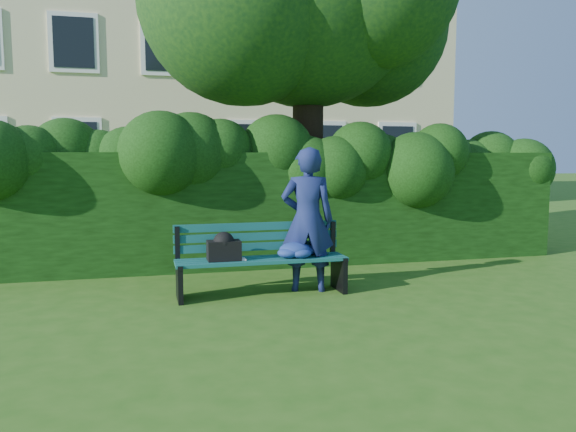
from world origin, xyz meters
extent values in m
plane|color=#2A5915|center=(0.00, 0.00, 0.00)|extent=(80.00, 80.00, 0.00)
cube|color=beige|center=(0.00, 14.00, 6.00)|extent=(16.00, 8.00, 12.00)
cube|color=white|center=(-3.60, 9.98, 2.00)|extent=(1.30, 0.08, 1.60)
cube|color=black|center=(-3.60, 9.94, 2.00)|extent=(1.05, 0.04, 1.35)
cube|color=white|center=(-1.20, 9.98, 2.00)|extent=(1.30, 0.08, 1.60)
cube|color=black|center=(-1.20, 9.94, 2.00)|extent=(1.05, 0.04, 1.35)
cube|color=white|center=(1.20, 9.98, 2.00)|extent=(1.30, 0.08, 1.60)
cube|color=black|center=(1.20, 9.94, 2.00)|extent=(1.05, 0.04, 1.35)
cube|color=white|center=(3.60, 9.98, 2.00)|extent=(1.30, 0.08, 1.60)
cube|color=black|center=(3.60, 9.94, 2.00)|extent=(1.05, 0.04, 1.35)
cube|color=white|center=(6.00, 9.98, 2.00)|extent=(1.30, 0.08, 1.60)
cube|color=black|center=(6.00, 9.94, 2.00)|extent=(1.05, 0.04, 1.35)
cube|color=white|center=(-3.60, 9.98, 4.80)|extent=(1.30, 0.08, 1.60)
cube|color=black|center=(-3.60, 9.94, 4.80)|extent=(1.05, 0.04, 1.35)
cube|color=white|center=(-1.20, 9.98, 4.80)|extent=(1.30, 0.08, 1.60)
cube|color=black|center=(-1.20, 9.94, 4.80)|extent=(1.05, 0.04, 1.35)
cube|color=white|center=(1.20, 9.98, 4.80)|extent=(1.30, 0.08, 1.60)
cube|color=black|center=(1.20, 9.94, 4.80)|extent=(1.05, 0.04, 1.35)
cube|color=white|center=(3.60, 9.98, 4.80)|extent=(1.30, 0.08, 1.60)
cube|color=black|center=(3.60, 9.94, 4.80)|extent=(1.05, 0.04, 1.35)
cube|color=white|center=(6.00, 9.98, 4.80)|extent=(1.30, 0.08, 1.60)
cube|color=black|center=(6.00, 9.94, 4.80)|extent=(1.05, 0.04, 1.35)
cube|color=black|center=(0.00, 2.20, 0.90)|extent=(10.00, 1.00, 1.80)
cylinder|color=black|center=(1.01, 3.10, 2.24)|extent=(0.55, 0.55, 4.49)
sphere|color=black|center=(2.31, 3.50, 4.13)|extent=(2.91, 2.91, 2.91)
cube|color=#0E494A|center=(-0.44, 0.01, 0.45)|extent=(2.15, 0.11, 0.04)
cube|color=#0E494A|center=(-0.44, 0.13, 0.45)|extent=(2.15, 0.11, 0.04)
cube|color=#0E494A|center=(-0.44, 0.25, 0.45)|extent=(2.15, 0.11, 0.04)
cube|color=#0E494A|center=(-0.44, 0.37, 0.45)|extent=(2.15, 0.11, 0.04)
cube|color=#0E494A|center=(-0.44, 0.45, 0.58)|extent=(2.15, 0.04, 0.10)
cube|color=#0E494A|center=(-0.44, 0.46, 0.71)|extent=(2.15, 0.04, 0.10)
cube|color=#0E494A|center=(-0.44, 0.47, 0.84)|extent=(2.15, 0.04, 0.10)
cube|color=black|center=(-1.47, 0.19, 0.22)|extent=(0.06, 0.50, 0.44)
cube|color=black|center=(-1.47, 0.45, 0.65)|extent=(0.06, 0.06, 0.45)
cube|color=black|center=(-1.47, 0.14, 0.44)|extent=(0.06, 0.42, 0.05)
cube|color=black|center=(0.58, 0.19, 0.22)|extent=(0.06, 0.50, 0.44)
cube|color=black|center=(0.58, 0.45, 0.65)|extent=(0.06, 0.06, 0.45)
cube|color=black|center=(0.58, 0.14, 0.44)|extent=(0.06, 0.42, 0.05)
cube|color=white|center=(-0.75, 0.14, 0.48)|extent=(0.18, 0.13, 0.02)
cube|color=black|center=(-0.92, 0.19, 0.59)|extent=(0.41, 0.25, 0.24)
imported|color=navy|center=(0.18, 0.28, 0.93)|extent=(0.77, 0.61, 1.86)
camera|label=1|loc=(-1.85, -6.61, 1.76)|focal=35.00mm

